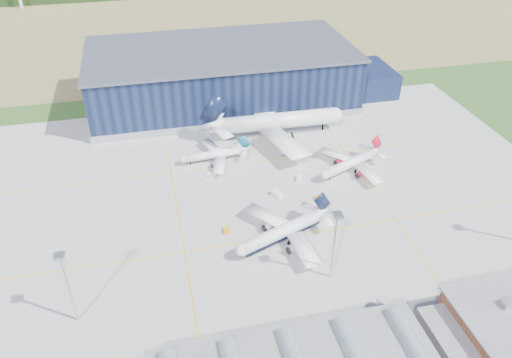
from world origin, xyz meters
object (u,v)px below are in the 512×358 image
object	(u,v)px
hangar	(227,77)
airliner_regional	(213,151)
gse_tug_c	(230,150)
airliner_navy	(281,226)
car_a	(493,297)
gse_tug_b	(227,230)
gse_tug_a	(321,199)
gse_van_b	(277,194)
light_mast_center	(335,236)
gse_cart_a	(300,178)
gse_cart_b	(211,175)
airliner_red	(350,159)
light_mast_west	(66,278)
car_b	(469,301)
airliner_widebody	(279,113)
airstair	(384,309)

from	to	relation	value
hangar	airliner_regional	distance (m)	57.49
airliner_regional	gse_tug_c	size ratio (longest dim) A/B	9.02
airliner_navy	car_a	xyz separation A→B (m)	(50.57, -36.00, -5.48)
gse_tug_b	gse_tug_c	world-z (taller)	gse_tug_c
gse_tug_a	gse_van_b	world-z (taller)	gse_van_b
airliner_regional	airliner_navy	bearing A→B (deg)	101.15
light_mast_center	gse_cart_a	size ratio (longest dim) A/B	7.04
gse_tug_a	hangar	bearing A→B (deg)	86.73
light_mast_center	car_a	bearing A→B (deg)	-23.85
gse_van_b	gse_cart_b	xyz separation A→B (m)	(-20.90, 17.31, -0.32)
airliner_red	gse_van_b	bearing A→B (deg)	-7.22
light_mast_west	airliner_navy	size ratio (longest dim) A/B	0.62
gse_tug_b	car_b	size ratio (longest dim) A/B	0.70
airliner_widebody	gse_tug_b	bearing A→B (deg)	-118.66
gse_tug_b	car_a	distance (m)	79.92
airliner_red	gse_tug_a	size ratio (longest dim) A/B	8.75
airliner_regional	airstair	world-z (taller)	airliner_regional
gse_tug_b	airliner_regional	bearing A→B (deg)	92.26
airliner_navy	airliner_widebody	size ratio (longest dim) A/B	0.59
car_a	car_b	size ratio (longest dim) A/B	0.84
gse_cart_a	gse_cart_b	xyz separation A→B (m)	(-31.69, 9.27, -0.05)
light_mast_center	airstair	distance (m)	22.97
airliner_navy	gse_cart_a	distance (m)	36.05
gse_tug_b	gse_van_b	bearing A→B (deg)	41.47
gse_tug_c	airstair	world-z (taller)	airstair
light_mast_center	airliner_regional	size ratio (longest dim) A/B	0.80
hangar	light_mast_west	xyz separation A→B (m)	(-62.81, -124.80, 3.82)
airliner_navy	car_b	distance (m)	56.34
gse_tug_c	hangar	bearing A→B (deg)	98.26
gse_van_b	gse_tug_c	size ratio (longest dim) A/B	1.35
airliner_regional	gse_cart_a	bearing A→B (deg)	142.32
airliner_regional	gse_cart_b	bearing A→B (deg)	74.48
airliner_widebody	gse_tug_b	xyz separation A→B (m)	(-33.32, -58.42, -9.64)
gse_tug_b	gse_cart_b	bearing A→B (deg)	95.35
light_mast_west	gse_tug_c	bearing A→B (deg)	54.32
light_mast_center	gse_van_b	size ratio (longest dim) A/B	5.37
gse_tug_a	car_a	size ratio (longest dim) A/B	1.13
hangar	gse_van_b	size ratio (longest dim) A/B	33.84
airliner_navy	gse_cart_a	bearing A→B (deg)	-137.93
light_mast_west	airstair	bearing A→B (deg)	-11.45
hangar	light_mast_center	size ratio (longest dim) A/B	6.30
hangar	gse_van_b	xyz separation A→B (m)	(2.59, -83.00, -10.63)
gse_tug_c	gse_cart_a	bearing A→B (deg)	-33.22
airstair	car_a	world-z (taller)	airstair
car_b	airliner_red	bearing A→B (deg)	23.67
gse_tug_a	gse_tug_c	size ratio (longest dim) A/B	1.18
light_mast_west	gse_cart_a	world-z (taller)	light_mast_west
airliner_widebody	airliner_navy	bearing A→B (deg)	-103.65
light_mast_center	car_b	distance (m)	40.52
light_mast_center	airstair	xyz separation A→B (m)	(8.99, -16.00, -13.82)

